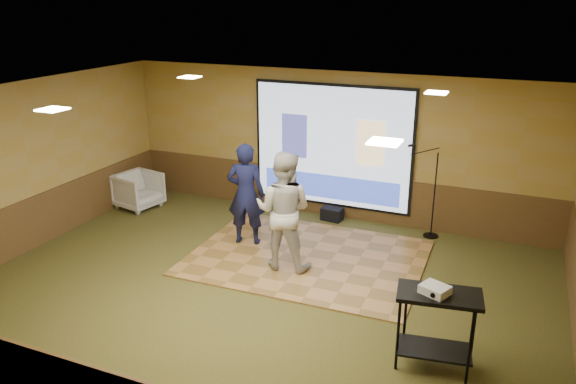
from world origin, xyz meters
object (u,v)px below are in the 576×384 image
at_px(dance_floor, 307,257).
at_px(player_left, 246,194).
at_px(banquet_chair, 138,190).
at_px(projector_screen, 332,148).
at_px(player_right, 283,211).
at_px(projector, 435,290).
at_px(av_table, 438,315).
at_px(duffel_bag, 332,214).
at_px(mic_stand, 430,212).

relative_size(dance_floor, player_left, 2.10).
relative_size(dance_floor, banquet_chair, 4.65).
xyz_separation_m(projector_screen, player_left, (-0.98, -1.90, -0.50)).
bearing_deg(projector_screen, player_right, -89.16).
height_order(projector_screen, player_left, projector_screen).
relative_size(projector, banquet_chair, 0.37).
height_order(av_table, projector, projector).
relative_size(projector_screen, duffel_bag, 7.98).
bearing_deg(dance_floor, player_right, -116.51).
bearing_deg(player_left, banquet_chair, -28.40).
bearing_deg(banquet_chair, mic_stand, -69.82).
distance_m(player_right, duffel_bag, 2.51).
relative_size(player_right, projector, 6.44).
distance_m(banquet_chair, duffel_bag, 4.21).
bearing_deg(mic_stand, player_right, -141.43).
bearing_deg(av_table, projector_screen, 123.22).
distance_m(av_table, mic_stand, 4.14).
xyz_separation_m(dance_floor, mic_stand, (1.79, 1.80, 0.48)).
height_order(dance_floor, banquet_chair, banquet_chair).
bearing_deg(player_right, banquet_chair, -23.58).
distance_m(projector, duffel_bag, 5.02).
relative_size(av_table, banquet_chair, 1.22).
bearing_deg(projector_screen, duffel_bag, -60.59).
height_order(projector_screen, dance_floor, projector_screen).
distance_m(projector_screen, mic_stand, 2.31).
bearing_deg(duffel_bag, dance_floor, -84.80).
height_order(projector_screen, projector, projector_screen).
distance_m(mic_stand, banquet_chair, 6.12).
relative_size(player_left, av_table, 1.81).
height_order(player_left, player_right, player_right).
bearing_deg(projector, av_table, 53.14).
relative_size(player_right, av_table, 1.92).
distance_m(av_table, projector, 0.36).
distance_m(dance_floor, player_left, 1.59).
bearing_deg(duffel_bag, av_table, -56.61).
bearing_deg(av_table, player_left, 147.61).
bearing_deg(dance_floor, av_table, -41.64).
height_order(dance_floor, duffel_bag, duffel_bag).
distance_m(player_left, av_table, 4.51).
xyz_separation_m(dance_floor, player_right, (-0.24, -0.49, 1.02)).
height_order(dance_floor, mic_stand, mic_stand).
distance_m(projector_screen, dance_floor, 2.53).
height_order(player_right, duffel_bag, player_right).
xyz_separation_m(projector_screen, dance_floor, (0.28, -2.05, -1.46)).
relative_size(player_left, banquet_chair, 2.22).
distance_m(dance_floor, duffel_bag, 1.87).
distance_m(player_left, projector, 4.47).
bearing_deg(av_table, duffel_bag, 123.39).
bearing_deg(dance_floor, banquet_chair, 167.96).
relative_size(projector_screen, projector, 10.64).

